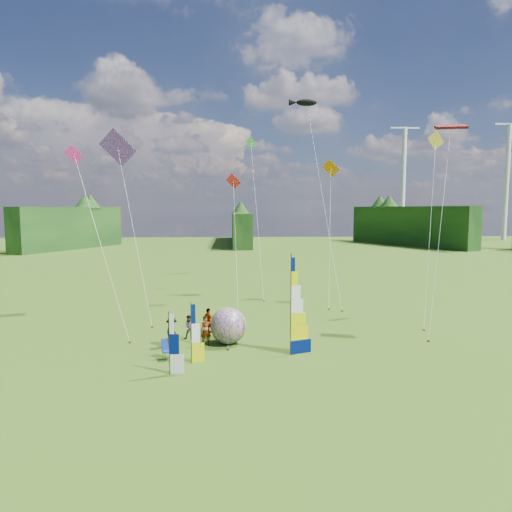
{
  "coord_description": "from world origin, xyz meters",
  "views": [
    {
      "loc": [
        -2.46,
        -21.98,
        8.21
      ],
      "look_at": [
        -1.0,
        4.0,
        5.5
      ],
      "focal_mm": 32.0,
      "sensor_mm": 36.0,
      "label": 1
    }
  ],
  "objects": [
    {
      "name": "kite_parafoil",
      "position": [
        11.44,
        7.5,
        8.03
      ],
      "size": [
        10.84,
        11.76,
        16.07
      ],
      "primitive_type": null,
      "rotation": [
        0.0,
        0.0,
        -0.43
      ],
      "color": "#AD1016",
      "rests_on": "ground"
    },
    {
      "name": "small_kite_yellow",
      "position": [
        12.28,
        10.89,
        7.45
      ],
      "size": [
        7.65,
        10.42,
        14.91
      ],
      "primitive_type": null,
      "rotation": [
        0.0,
        0.0,
        0.19
      ],
      "color": "gold",
      "rests_on": "ground"
    },
    {
      "name": "spectator_b",
      "position": [
        -5.07,
        6.25,
        0.77
      ],
      "size": [
        0.8,
        0.47,
        1.54
      ],
      "primitive_type": "imported",
      "rotation": [
        0.0,
        0.0,
        -0.15
      ],
      "color": "#66594C",
      "rests_on": "ground"
    },
    {
      "name": "spectator_a",
      "position": [
        -3.96,
        4.85,
        0.91
      ],
      "size": [
        0.75,
        0.58,
        1.82
      ],
      "primitive_type": "imported",
      "rotation": [
        0.0,
        0.0,
        0.24
      ],
      "color": "#66594C",
      "rests_on": "ground"
    },
    {
      "name": "camp_chair",
      "position": [
        -5.89,
        2.4,
        0.56
      ],
      "size": [
        0.85,
        0.85,
        1.13
      ],
      "primitive_type": null,
      "rotation": [
        0.0,
        0.0,
        0.4
      ],
      "color": "navy",
      "rests_on": "ground"
    },
    {
      "name": "spectator_d",
      "position": [
        -3.96,
        7.74,
        0.83
      ],
      "size": [
        0.92,
        1.0,
        1.65
      ],
      "primitive_type": "imported",
      "rotation": [
        0.0,
        0.0,
        2.25
      ],
      "color": "#66594C",
      "rests_on": "ground"
    },
    {
      "name": "feather_banner_main",
      "position": [
        0.88,
        2.84,
        2.77
      ],
      "size": [
        1.43,
        0.59,
        5.53
      ],
      "primitive_type": null,
      "rotation": [
        0.0,
        0.0,
        0.34
      ],
      "color": "#021053",
      "rests_on": "ground"
    },
    {
      "name": "side_banner_left",
      "position": [
        -4.57,
        1.76,
        1.6
      ],
      "size": [
        0.89,
        0.37,
        3.2
      ],
      "primitive_type": null,
      "rotation": [
        0.0,
        0.0,
        0.31
      ],
      "color": "#D7DA00",
      "rests_on": "ground"
    },
    {
      "name": "small_kite_red",
      "position": [
        -2.03,
        15.98,
        5.91
      ],
      "size": [
        4.02,
        9.39,
        11.82
      ],
      "primitive_type": null,
      "rotation": [
        0.0,
        0.0,
        -0.16
      ],
      "color": "red",
      "rests_on": "ground"
    },
    {
      "name": "kite_whale",
      "position": [
        5.96,
        19.75,
        10.25
      ],
      "size": [
        7.57,
        15.9,
        20.51
      ],
      "primitive_type": null,
      "rotation": [
        0.0,
        0.0,
        -0.26
      ],
      "color": "black",
      "rests_on": "ground"
    },
    {
      "name": "bol_inflatable",
      "position": [
        -2.64,
        5.23,
        1.11
      ],
      "size": [
        2.91,
        2.91,
        2.22
      ],
      "primitive_type": "sphere",
      "rotation": [
        0.0,
        0.0,
        0.4
      ],
      "color": "#0E1DA8",
      "rests_on": "ground"
    },
    {
      "name": "treeline_ring",
      "position": [
        0.0,
        0.0,
        4.0
      ],
      "size": [
        210.0,
        210.0,
        8.0
      ],
      "primitive_type": null,
      "color": "#2C5617",
      "rests_on": "ground"
    },
    {
      "name": "turbine_right",
      "position": [
        45.0,
        102.0,
        15.0
      ],
      "size": [
        8.0,
        1.2,
        30.0
      ],
      "primitive_type": null,
      "color": "silver",
      "rests_on": "ground"
    },
    {
      "name": "small_kite_green",
      "position": [
        0.15,
        23.18,
        8.2
      ],
      "size": [
        6.25,
        13.17,
        16.41
      ],
      "primitive_type": null,
      "rotation": [
        0.0,
        0.0,
        0.28
      ],
      "color": "green",
      "rests_on": "ground"
    },
    {
      "name": "side_banner_far",
      "position": [
        -5.51,
        0.15,
        1.54
      ],
      "size": [
        0.92,
        0.17,
        3.08
      ],
      "primitive_type": null,
      "rotation": [
        0.0,
        0.0,
        -0.08
      ],
      "color": "white",
      "rests_on": "ground"
    },
    {
      "name": "small_kite_orange",
      "position": [
        6.37,
        18.02,
        6.74
      ],
      "size": [
        8.08,
        11.41,
        13.47
      ],
      "primitive_type": null,
      "rotation": [
        0.0,
        0.0,
        -0.38
      ],
      "color": "orange",
      "rests_on": "ground"
    },
    {
      "name": "small_kite_pink",
      "position": [
        -11.2,
        8.92,
        6.61
      ],
      "size": [
        8.48,
        9.73,
        13.21
      ],
      "primitive_type": null,
      "rotation": [
        0.0,
        0.0,
        0.15
      ],
      "color": "#F32791",
      "rests_on": "ground"
    },
    {
      "name": "kite_rainbow_delta",
      "position": [
        -9.82,
        13.05,
        7.89
      ],
      "size": [
        9.79,
        13.37,
        15.78
      ],
      "primitive_type": null,
      "rotation": [
        0.0,
        0.0,
        -0.07
      ],
      "color": "red",
      "rests_on": "ground"
    },
    {
      "name": "turbine_left",
      "position": [
        70.0,
        95.0,
        15.0
      ],
      "size": [
        8.0,
        1.2,
        30.0
      ],
      "primitive_type": null,
      "color": "silver",
      "rests_on": "ground"
    },
    {
      "name": "spectator_c",
      "position": [
        -5.99,
        4.78,
        0.88
      ],
      "size": [
        0.66,
        1.21,
        1.77
      ],
      "primitive_type": "imported",
      "rotation": [
        0.0,
        0.0,
        1.35
      ],
      "color": "#66594C",
      "rests_on": "ground"
    },
    {
      "name": "ground",
      "position": [
        0.0,
        0.0,
        0.0
      ],
      "size": [
        220.0,
        220.0,
        0.0
      ],
      "primitive_type": "plane",
      "color": "#436C13",
      "rests_on": "ground"
    }
  ]
}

